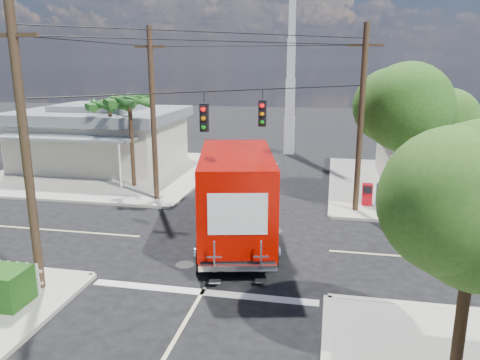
# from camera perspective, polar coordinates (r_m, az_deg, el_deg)

# --- Properties ---
(ground) EXTENTS (120.00, 120.00, 0.00)m
(ground) POSITION_cam_1_polar(r_m,az_deg,el_deg) (19.44, -1.16, -7.73)
(ground) COLOR black
(ground) RESTS_ON ground
(sidewalk_ne) EXTENTS (14.12, 14.12, 0.14)m
(sidewalk_ne) POSITION_cam_1_polar(r_m,az_deg,el_deg) (30.20, 24.24, -0.85)
(sidewalk_ne) COLOR #ABA69B
(sidewalk_ne) RESTS_ON ground
(sidewalk_nw) EXTENTS (14.12, 14.12, 0.14)m
(sidewalk_nw) POSITION_cam_1_polar(r_m,az_deg,el_deg) (32.88, -15.79, 1.03)
(sidewalk_nw) COLOR #ABA69B
(sidewalk_nw) RESTS_ON ground
(road_markings) EXTENTS (32.00, 32.00, 0.01)m
(road_markings) POSITION_cam_1_polar(r_m,az_deg,el_deg) (18.11, -2.16, -9.42)
(road_markings) COLOR beige
(road_markings) RESTS_ON ground
(building_ne) EXTENTS (11.80, 10.20, 4.50)m
(building_ne) POSITION_cam_1_polar(r_m,az_deg,el_deg) (31.20, 27.13, 3.52)
(building_ne) COLOR beige
(building_ne) RESTS_ON sidewalk_ne
(building_nw) EXTENTS (10.80, 10.20, 4.30)m
(building_nw) POSITION_cam_1_polar(r_m,az_deg,el_deg) (34.38, -16.53, 5.19)
(building_nw) COLOR beige
(building_nw) RESTS_ON sidewalk_nw
(radio_tower) EXTENTS (0.80, 0.80, 17.00)m
(radio_tower) POSITION_cam_1_polar(r_m,az_deg,el_deg) (37.80, 6.18, 11.67)
(radio_tower) COLOR silver
(radio_tower) RESTS_ON ground
(tree_ne_front) EXTENTS (4.21, 4.14, 6.66)m
(tree_ne_front) POSITION_cam_1_polar(r_m,az_deg,el_deg) (24.72, 19.05, 7.65)
(tree_ne_front) COLOR #422D1C
(tree_ne_front) RESTS_ON sidewalk_ne
(tree_ne_back) EXTENTS (3.77, 3.66, 5.82)m
(tree_ne_back) POSITION_cam_1_polar(r_m,az_deg,el_deg) (27.39, 23.78, 6.57)
(tree_ne_back) COLOR #422D1C
(tree_ne_back) RESTS_ON sidewalk_ne
(tree_se) EXTENTS (3.67, 3.54, 5.62)m
(tree_se) POSITION_cam_1_polar(r_m,az_deg,el_deg) (11.29, 26.80, -3.92)
(tree_se) COLOR #422D1C
(tree_se) RESTS_ON sidewalk_se
(palm_nw_front) EXTENTS (3.01, 3.08, 5.59)m
(palm_nw_front) POSITION_cam_1_polar(r_m,az_deg,el_deg) (27.66, -13.32, 9.23)
(palm_nw_front) COLOR #422D1C
(palm_nw_front) RESTS_ON sidewalk_nw
(palm_nw_back) EXTENTS (3.01, 3.08, 5.19)m
(palm_nw_back) POSITION_cam_1_polar(r_m,az_deg,el_deg) (29.90, -15.63, 8.72)
(palm_nw_back) COLOR #422D1C
(palm_nw_back) RESTS_ON sidewalk_nw
(utility_poles) EXTENTS (12.00, 10.68, 9.00)m
(utility_poles) POSITION_cam_1_polar(r_m,az_deg,el_deg) (20.14, -4.68, 6.78)
(utility_poles) COLOR #473321
(utility_poles) RESTS_ON ground
(vending_boxes) EXTENTS (1.90, 0.50, 1.10)m
(vending_boxes) POSITION_cam_1_polar(r_m,az_deg,el_deg) (24.84, 16.84, -1.76)
(vending_boxes) COLOR red
(vending_boxes) RESTS_ON sidewalk_ne
(delivery_truck) EXTENTS (4.46, 9.22, 3.84)m
(delivery_truck) POSITION_cam_1_polar(r_m,az_deg,el_deg) (19.32, -0.48, -1.74)
(delivery_truck) COLOR black
(delivery_truck) RESTS_ON ground
(parked_car) EXTENTS (6.13, 4.31, 1.55)m
(parked_car) POSITION_cam_1_polar(r_m,az_deg,el_deg) (22.08, 27.04, -4.48)
(parked_car) COLOR silver
(parked_car) RESTS_ON ground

